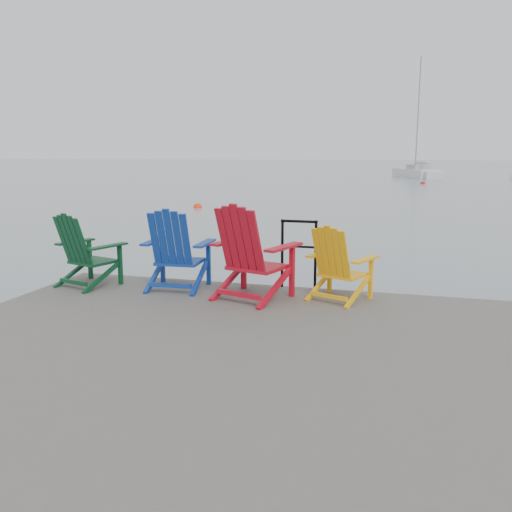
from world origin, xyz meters
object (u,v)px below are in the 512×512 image
(chair_blue, at_px, (176,249))
(buoy_b, at_px, (198,208))
(chair_green, at_px, (85,250))
(chair_yellow, at_px, (338,263))
(chair_red, at_px, (251,252))
(handrail, at_px, (299,247))
(buoy_d, at_px, (423,184))
(sailboat_near, at_px, (416,174))

(chair_blue, height_order, buoy_b, chair_blue)
(chair_green, height_order, chair_yellow, chair_green)
(chair_green, distance_m, buoy_b, 15.83)
(chair_green, bearing_deg, buoy_b, 124.12)
(chair_red, bearing_deg, handrail, 74.57)
(buoy_b, bearing_deg, handrail, -63.64)
(handrail, distance_m, buoy_b, 16.21)
(handrail, relative_size, chair_blue, 0.86)
(chair_green, height_order, buoy_b, chair_green)
(chair_red, bearing_deg, buoy_d, 103.11)
(chair_red, xyz_separation_m, buoy_d, (2.84, 36.83, -1.08))
(sailboat_near, distance_m, buoy_b, 34.26)
(chair_yellow, bearing_deg, sailboat_near, 110.65)
(buoy_b, bearing_deg, chair_yellow, -62.60)
(chair_blue, distance_m, buoy_d, 36.84)
(chair_blue, height_order, sailboat_near, sailboat_near)
(buoy_d, bearing_deg, chair_red, -94.41)
(sailboat_near, distance_m, buoy_d, 11.36)
(handrail, xyz_separation_m, chair_green, (-2.73, -0.66, -0.05))
(chair_yellow, distance_m, buoy_d, 36.65)
(chair_red, bearing_deg, chair_blue, -173.60)
(buoy_b, bearing_deg, chair_red, -66.10)
(chair_yellow, xyz_separation_m, sailboat_near, (1.48, 47.95, -0.60))
(chair_red, distance_m, buoy_d, 36.96)
(chair_yellow, distance_m, sailboat_near, 47.97)
(handrail, height_order, chair_yellow, chair_yellow)
(chair_yellow, height_order, buoy_b, chair_yellow)
(chair_red, distance_m, sailboat_near, 48.25)
(buoy_b, bearing_deg, buoy_d, 66.14)
(chair_green, relative_size, sailboat_near, 0.08)
(chair_red, height_order, chair_yellow, chair_red)
(chair_blue, bearing_deg, chair_red, -14.78)
(handrail, height_order, chair_green, chair_green)
(chair_red, bearing_deg, sailboat_near, 104.55)
(sailboat_near, bearing_deg, buoy_b, -124.71)
(chair_blue, bearing_deg, handrail, 14.21)
(chair_blue, bearing_deg, sailboat_near, 82.10)
(chair_green, distance_m, chair_blue, 1.23)
(chair_red, height_order, sailboat_near, sailboat_near)
(chair_green, distance_m, chair_red, 2.28)
(handrail, height_order, chair_blue, chair_blue)
(handrail, relative_size, chair_yellow, 1.00)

